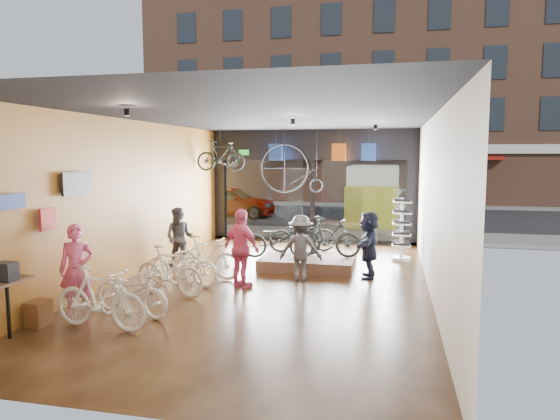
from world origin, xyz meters
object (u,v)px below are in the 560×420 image
(display_bike_mid, at_px, (328,237))
(customer_2, at_px, (242,248))
(display_bike_left, at_px, (278,239))
(penny_farthing, at_px, (294,170))
(customer_5, at_px, (369,245))
(sunglasses_rack, at_px, (402,229))
(floor_bike_2, at_px, (132,291))
(customer_0, at_px, (77,269))
(hung_bike, at_px, (221,156))
(customer_3, at_px, (301,248))
(box_truck, at_px, (373,195))
(floor_bike_4, at_px, (181,265))
(customer_1, at_px, (180,238))
(floor_bike_3, at_px, (169,271))
(display_bike_right, at_px, (302,234))
(floor_bike_1, at_px, (100,298))
(floor_bike_5, at_px, (206,257))
(display_platform, at_px, (308,262))
(street_car, at_px, (230,201))

(display_bike_mid, distance_m, customer_2, 2.90)
(display_bike_left, bearing_deg, penny_farthing, -5.18)
(customer_5, xyz_separation_m, sunglasses_rack, (0.80, 2.22, 0.08))
(floor_bike_2, relative_size, sunglasses_rack, 0.97)
(floor_bike_2, relative_size, customer_0, 1.01)
(floor_bike_2, height_order, customer_0, customer_0)
(display_bike_mid, distance_m, customer_0, 6.34)
(display_bike_left, bearing_deg, hung_bike, 35.22)
(floor_bike_2, bearing_deg, customer_3, -24.50)
(box_truck, xyz_separation_m, customer_5, (0.28, -9.85, -0.44))
(floor_bike_4, bearing_deg, customer_1, 31.00)
(floor_bike_3, xyz_separation_m, floor_bike_4, (-0.08, 0.80, -0.05))
(customer_1, bearing_deg, hung_bike, 86.83)
(display_bike_right, distance_m, sunglasses_rack, 2.82)
(floor_bike_1, distance_m, display_bike_right, 6.48)
(floor_bike_1, relative_size, customer_0, 1.06)
(floor_bike_5, distance_m, sunglasses_rack, 5.61)
(customer_5, bearing_deg, floor_bike_3, -56.93)
(floor_bike_4, bearing_deg, display_bike_right, -30.68)
(hung_bike, bearing_deg, display_bike_right, -121.32)
(display_bike_mid, xyz_separation_m, customer_3, (-0.45, -1.54, -0.04))
(customer_3, relative_size, customer_5, 0.97)
(box_truck, height_order, floor_bike_4, box_truck)
(customer_1, xyz_separation_m, customer_2, (2.17, -1.54, 0.09))
(floor_bike_4, xyz_separation_m, display_platform, (2.52, 2.44, -0.33))
(floor_bike_3, relative_size, display_platform, 0.73)
(customer_5, bearing_deg, street_car, -145.27)
(floor_bike_4, bearing_deg, customer_0, 162.19)
(customer_3, height_order, hung_bike, hung_bike)
(display_bike_right, distance_m, customer_2, 3.02)
(customer_1, xyz_separation_m, sunglasses_rack, (5.70, 2.24, 0.09))
(customer_3, bearing_deg, floor_bike_3, 33.43)
(box_truck, distance_m, display_bike_right, 8.67)
(street_car, xyz_separation_m, customer_5, (7.11, -10.85, 0.06))
(floor_bike_2, xyz_separation_m, sunglasses_rack, (4.93, 6.09, 0.43))
(display_bike_mid, relative_size, customer_3, 1.11)
(street_car, xyz_separation_m, floor_bike_3, (3.07, -13.32, -0.22))
(display_bike_mid, distance_m, customer_1, 3.90)
(street_car, height_order, floor_bike_1, street_car)
(floor_bike_1, relative_size, hung_bike, 1.13)
(customer_3, relative_size, sunglasses_rack, 0.88)
(floor_bike_4, bearing_deg, floor_bike_2, -174.50)
(floor_bike_1, xyz_separation_m, floor_bike_5, (0.48, 3.69, -0.02))
(display_bike_left, bearing_deg, customer_3, -151.33)
(hung_bike, bearing_deg, customer_5, -123.54)
(customer_0, relative_size, hung_bike, 1.07)
(floor_bike_4, relative_size, customer_0, 1.08)
(display_bike_right, distance_m, hung_bike, 4.02)
(street_car, distance_m, sunglasses_rack, 11.70)
(floor_bike_1, relative_size, floor_bike_4, 0.98)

